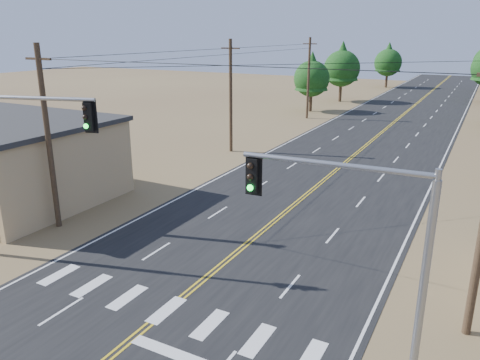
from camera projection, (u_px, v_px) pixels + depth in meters
The scene contains 9 objects.
road at pixel (335, 171), 36.92m from camera, with size 15.00×200.00×0.02m, color black.
utility_pole_left_near at pixel (48, 138), 24.97m from camera, with size 1.80×0.30×10.00m.
utility_pole_left_mid at pixel (231, 96), 41.79m from camera, with size 1.80×0.30×10.00m.
utility_pole_left_far at pixel (308, 78), 58.62m from camera, with size 1.80×0.30×10.00m.
signal_mast_left at pixel (3, 149), 21.19m from camera, with size 6.63×2.15×7.99m.
signal_mast_right at pixel (369, 243), 13.16m from camera, with size 5.54×0.66×7.16m.
tree_left_near at pixel (312, 75), 64.00m from camera, with size 4.90×4.90×8.16m.
tree_left_mid at pixel (342, 65), 73.18m from camera, with size 5.62×5.62×9.37m.
tree_left_far at pixel (388, 60), 92.64m from camera, with size 5.32×5.32×8.86m.
Camera 1 is at (10.11, -4.76, 10.44)m, focal length 35.00 mm.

